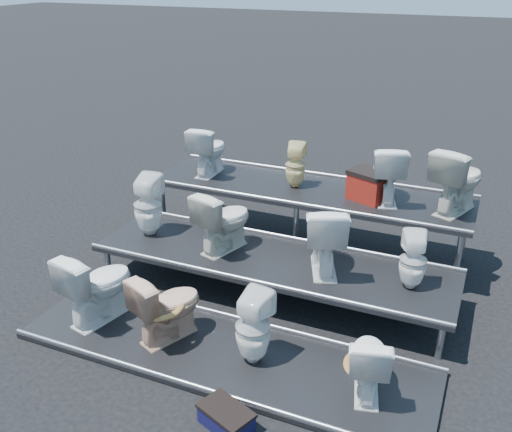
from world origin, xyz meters
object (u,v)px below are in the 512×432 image
at_px(toilet_4, 148,205).
at_px(step_stool, 226,419).
at_px(toilet_0, 98,285).
at_px(toilet_1, 167,306).
at_px(toilet_8, 209,150).
at_px(red_crate, 369,187).
at_px(toilet_6, 324,237).
at_px(toilet_3, 368,361).
at_px(toilet_9, 295,165).
at_px(toilet_7, 413,260).
at_px(toilet_10, 387,173).
at_px(toilet_2, 253,327).
at_px(toilet_5, 224,220).
at_px(toilet_11, 458,180).

height_order(toilet_4, step_stool, toilet_4).
bearing_deg(toilet_0, toilet_1, -167.36).
xyz_separation_m(toilet_8, red_crate, (2.29, -0.06, -0.18)).
relative_size(toilet_6, red_crate, 1.75).
height_order(toilet_0, toilet_3, toilet_0).
height_order(toilet_0, red_crate, red_crate).
bearing_deg(toilet_9, toilet_7, 133.89).
distance_m(toilet_6, red_crate, 1.27).
height_order(toilet_4, toilet_8, toilet_8).
distance_m(toilet_10, step_stool, 3.66).
xyz_separation_m(toilet_1, toilet_8, (-0.88, 2.60, 0.77)).
height_order(toilet_6, toilet_7, toilet_6).
xyz_separation_m(toilet_2, toilet_7, (1.24, 1.30, 0.34)).
height_order(toilet_2, toilet_3, toilet_2).
bearing_deg(toilet_5, toilet_4, 17.17).
bearing_deg(toilet_10, toilet_4, 8.85).
height_order(toilet_5, toilet_11, toilet_11).
xyz_separation_m(toilet_1, toilet_2, (0.94, 0.00, 0.00)).
height_order(toilet_10, toilet_11, toilet_11).
bearing_deg(toilet_6, toilet_9, -79.51).
xyz_separation_m(toilet_9, step_stool, (0.66, -3.44, -1.08)).
xyz_separation_m(toilet_5, toilet_10, (1.61, 1.30, 0.39)).
height_order(toilet_7, step_stool, toilet_7).
bearing_deg(toilet_5, red_crate, -121.59).
distance_m(toilet_4, red_crate, 2.76).
relative_size(toilet_3, toilet_10, 0.90).
bearing_deg(toilet_2, toilet_0, 7.85).
bearing_deg(toilet_1, toilet_7, -125.73).
bearing_deg(toilet_5, toilet_2, 143.31).
bearing_deg(toilet_8, toilet_4, 80.59).
relative_size(toilet_5, step_stool, 1.69).
xyz_separation_m(toilet_1, toilet_11, (2.43, 2.60, 0.83)).
bearing_deg(toilet_5, toilet_10, -123.91).
xyz_separation_m(toilet_5, toilet_6, (1.23, 0.00, 0.03)).
xyz_separation_m(toilet_8, step_stool, (1.94, -3.44, -1.12)).
bearing_deg(toilet_2, toilet_4, -25.27).
bearing_deg(step_stool, toilet_6, 106.91).
bearing_deg(toilet_10, toilet_0, 29.30).
xyz_separation_m(toilet_10, red_crate, (-0.19, -0.06, -0.20)).
distance_m(toilet_2, toilet_7, 1.83).
relative_size(toilet_1, toilet_11, 0.93).
distance_m(toilet_5, toilet_6, 1.23).
distance_m(toilet_11, red_crate, 1.05).
bearing_deg(toilet_1, toilet_5, -66.30).
bearing_deg(toilet_2, toilet_1, 7.85).
bearing_deg(toilet_0, toilet_8, -76.94).
bearing_deg(toilet_2, red_crate, -92.56).
bearing_deg(toilet_6, red_crate, -120.24).
relative_size(toilet_1, toilet_2, 0.99).
distance_m(toilet_5, toilet_8, 1.61).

